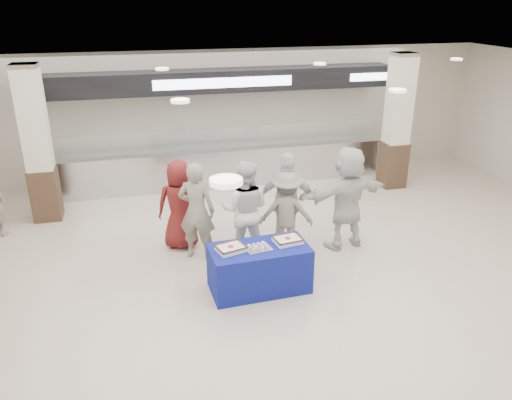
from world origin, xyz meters
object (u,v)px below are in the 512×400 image
object	(u,v)px
display_table	(259,268)
soldier_b	(286,212)
civilian_white	(347,198)
sheet_cake_right	(288,240)
sheet_cake_left	(231,248)
civilian_maroon	(180,205)
chef_short	(287,201)
cupcake_tray	(258,247)
chef_tall	(245,210)
soldier_a	(197,211)

from	to	relation	value
display_table	soldier_b	bearing A→B (deg)	53.24
civilian_white	sheet_cake_right	bearing A→B (deg)	24.68
sheet_cake_left	civilian_white	bearing A→B (deg)	23.94
sheet_cake_right	soldier_b	world-z (taller)	soldier_b
civilian_maroon	civilian_white	world-z (taller)	civilian_white
sheet_cake_left	sheet_cake_right	size ratio (longest dim) A/B	1.06
display_table	chef_short	world-z (taller)	chef_short
cupcake_tray	chef_short	world-z (taller)	chef_short
sheet_cake_right	chef_short	distance (m)	1.30
display_table	chef_tall	distance (m)	1.25
display_table	civilian_white	bearing A→B (deg)	26.41
civilian_maroon	cupcake_tray	bearing A→B (deg)	127.86
soldier_a	soldier_b	world-z (taller)	soldier_a
chef_tall	soldier_a	bearing A→B (deg)	8.32
sheet_cake_left	chef_short	world-z (taller)	chef_short
civilian_maroon	display_table	bearing A→B (deg)	129.31
sheet_cake_left	soldier_a	xyz separation A→B (m)	(-0.34, 1.31, 0.10)
sheet_cake_left	soldier_a	distance (m)	1.36
civilian_maroon	civilian_white	bearing A→B (deg)	175.32
sheet_cake_left	sheet_cake_right	world-z (taller)	same
soldier_a	chef_short	distance (m)	1.66
soldier_b	civilian_white	xyz separation A→B (m)	(1.12, -0.12, 0.21)
civilian_maroon	sheet_cake_left	bearing A→B (deg)	117.39
civilian_maroon	sheet_cake_right	bearing A→B (deg)	140.45
display_table	civilian_white	xyz separation A→B (m)	(1.93, 1.06, 0.60)
sheet_cake_right	cupcake_tray	distance (m)	0.53
sheet_cake_right	chef_tall	distance (m)	1.17
soldier_a	chef_tall	xyz separation A→B (m)	(0.83, -0.18, 0.01)
cupcake_tray	chef_tall	distance (m)	1.19
sheet_cake_right	soldier_b	xyz separation A→B (m)	(0.33, 1.12, -0.04)
display_table	chef_short	xyz separation A→B (m)	(0.86, 1.30, 0.54)
soldier_a	civilian_white	bearing A→B (deg)	-161.15
chef_short	sheet_cake_left	bearing A→B (deg)	66.16
sheet_cake_left	display_table	bearing A→B (deg)	-0.63
cupcake_tray	civilian_white	bearing A→B (deg)	29.53
soldier_a	soldier_b	xyz separation A→B (m)	(1.60, -0.13, -0.13)
chef_short	soldier_b	xyz separation A→B (m)	(-0.05, -0.11, -0.16)
sheet_cake_left	civilian_maroon	size ratio (longest dim) A/B	0.29
chef_tall	civilian_white	bearing A→B (deg)	-161.58
display_table	soldier_a	world-z (taller)	soldier_a
display_table	soldier_a	size ratio (longest dim) A/B	0.87
cupcake_tray	sheet_cake_left	bearing A→B (deg)	172.71
sheet_cake_left	civilian_white	distance (m)	2.61
display_table	chef_tall	world-z (taller)	chef_tall
cupcake_tray	soldier_b	size ratio (longest dim) A/B	0.29
chef_tall	soldier_b	world-z (taller)	chef_tall
civilian_maroon	soldier_a	bearing A→B (deg)	126.56
display_table	civilian_maroon	distance (m)	2.13
sheet_cake_left	chef_tall	size ratio (longest dim) A/B	0.27
cupcake_tray	soldier_b	distance (m)	1.49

